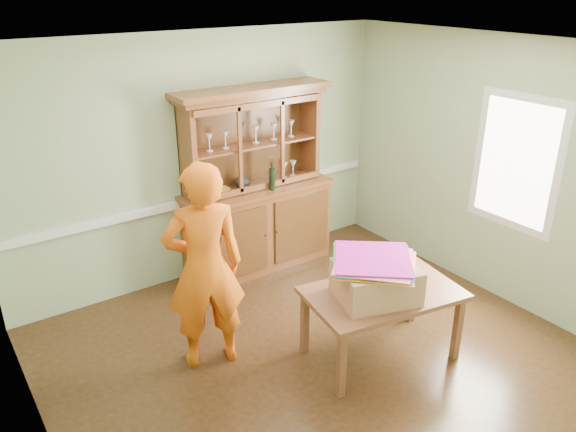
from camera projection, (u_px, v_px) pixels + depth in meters
floor at (314, 353)px, 5.15m from camera, size 4.50×4.50×0.00m
ceiling at (320, 49)px, 4.08m from camera, size 4.50×4.50×0.00m
wall_back at (205, 159)px, 6.13m from camera, size 4.50×0.00×4.50m
wall_left at (25, 302)px, 3.44m from camera, size 0.00×4.00×4.00m
wall_right at (489, 169)px, 5.80m from camera, size 0.00×4.00×4.00m
wall_front at (536, 336)px, 3.11m from camera, size 4.50×0.00×4.50m
chair_rail at (208, 198)px, 6.28m from camera, size 4.41×0.05×0.08m
framed_map at (13, 254)px, 3.60m from camera, size 0.03×0.60×0.46m
window_panel at (516, 163)px, 5.50m from camera, size 0.03×0.96×1.36m
china_hutch at (256, 207)px, 6.45m from camera, size 1.79×0.59×2.11m
dining_table at (383, 299)px, 4.91m from camera, size 1.44×1.01×0.67m
cardboard_box at (376, 282)px, 4.72m from camera, size 0.77×0.69×0.30m
kite_stack at (372, 261)px, 4.67m from camera, size 0.88×0.88×0.06m
person at (204, 268)px, 4.70m from camera, size 0.78×0.61×1.87m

